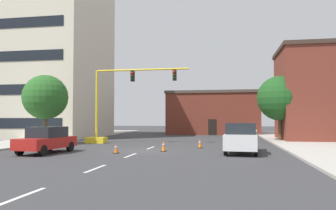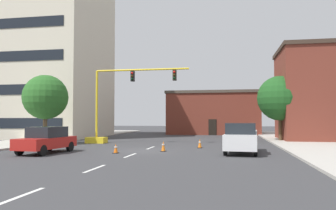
% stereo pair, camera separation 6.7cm
% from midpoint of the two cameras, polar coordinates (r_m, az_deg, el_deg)
% --- Properties ---
extents(ground_plane, '(160.00, 160.00, 0.00)m').
position_cam_midpoint_polar(ground_plane, '(23.77, -4.43, -7.83)').
color(ground_plane, '#38383A').
extents(sidewalk_left, '(6.00, 56.00, 0.14)m').
position_cam_midpoint_polar(sidewalk_left, '(36.24, -21.21, -5.68)').
color(sidewalk_left, '#B2ADA3').
rests_on(sidewalk_left, ground_plane).
extents(sidewalk_right, '(6.00, 56.00, 0.14)m').
position_cam_midpoint_polar(sidewalk_right, '(31.73, 22.84, -6.15)').
color(sidewalk_right, '#B2ADA3').
rests_on(sidewalk_right, ground_plane).
extents(lane_stripe_seg_0, '(0.16, 2.40, 0.01)m').
position_cam_midpoint_polar(lane_stripe_seg_0, '(10.95, -23.88, -14.09)').
color(lane_stripe_seg_0, silver).
rests_on(lane_stripe_seg_0, ground_plane).
extents(lane_stripe_seg_1, '(0.16, 2.40, 0.01)m').
position_cam_midpoint_polar(lane_stripe_seg_1, '(15.75, -12.41, -10.57)').
color(lane_stripe_seg_1, silver).
rests_on(lane_stripe_seg_1, ground_plane).
extents(lane_stripe_seg_2, '(0.16, 2.40, 0.01)m').
position_cam_midpoint_polar(lane_stripe_seg_2, '(20.90, -6.54, -8.56)').
color(lane_stripe_seg_2, silver).
rests_on(lane_stripe_seg_2, ground_plane).
extents(lane_stripe_seg_3, '(0.16, 2.40, 0.01)m').
position_cam_midpoint_polar(lane_stripe_seg_3, '(26.19, -3.04, -7.32)').
color(lane_stripe_seg_3, silver).
rests_on(lane_stripe_seg_3, ground_plane).
extents(building_tall_left, '(13.08, 12.98, 21.78)m').
position_cam_midpoint_polar(building_tall_left, '(44.86, -19.68, 8.87)').
color(building_tall_left, beige).
rests_on(building_tall_left, ground_plane).
extents(building_brick_center, '(13.44, 9.82, 6.25)m').
position_cam_midpoint_polar(building_brick_center, '(51.11, 7.77, -1.36)').
color(building_brick_center, brown).
rests_on(building_brick_center, ground_plane).
extents(traffic_signal_gantry, '(9.59, 1.20, 6.83)m').
position_cam_midpoint_polar(traffic_signal_gantry, '(31.36, -10.07, -2.31)').
color(traffic_signal_gantry, yellow).
rests_on(traffic_signal_gantry, ground_plane).
extents(tree_right_mid, '(4.47, 4.47, 6.54)m').
position_cam_midpoint_polar(tree_right_mid, '(35.02, 18.53, 1.09)').
color(tree_right_mid, '#4C3823').
rests_on(tree_right_mid, ground_plane).
extents(tree_left_near, '(3.95, 3.95, 6.16)m').
position_cam_midpoint_polar(tree_left_near, '(31.52, -20.29, 1.25)').
color(tree_left_near, brown).
rests_on(tree_left_near, ground_plane).
extents(pickup_truck_white, '(2.41, 5.54, 1.99)m').
position_cam_midpoint_polar(pickup_truck_white, '(22.68, 12.39, -5.57)').
color(pickup_truck_white, white).
rests_on(pickup_truck_white, ground_plane).
extents(sedan_red_near_left, '(2.23, 4.64, 1.74)m').
position_cam_midpoint_polar(sedan_red_near_left, '(23.44, -20.11, -5.59)').
color(sedan_red_near_left, '#B21E19').
rests_on(sedan_red_near_left, ground_plane).
extents(traffic_cone_roadside_a, '(0.36, 0.36, 0.72)m').
position_cam_midpoint_polar(traffic_cone_roadside_a, '(26.09, 5.40, -6.56)').
color(traffic_cone_roadside_a, black).
rests_on(traffic_cone_roadside_a, ground_plane).
extents(traffic_cone_roadside_b, '(0.36, 0.36, 0.74)m').
position_cam_midpoint_polar(traffic_cone_roadside_b, '(23.25, -0.86, -7.06)').
color(traffic_cone_roadside_b, black).
rests_on(traffic_cone_roadside_b, ground_plane).
extents(traffic_cone_roadside_c, '(0.36, 0.36, 0.64)m').
position_cam_midpoint_polar(traffic_cone_roadside_c, '(22.31, -8.96, -7.35)').
color(traffic_cone_roadside_c, black).
rests_on(traffic_cone_roadside_c, ground_plane).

